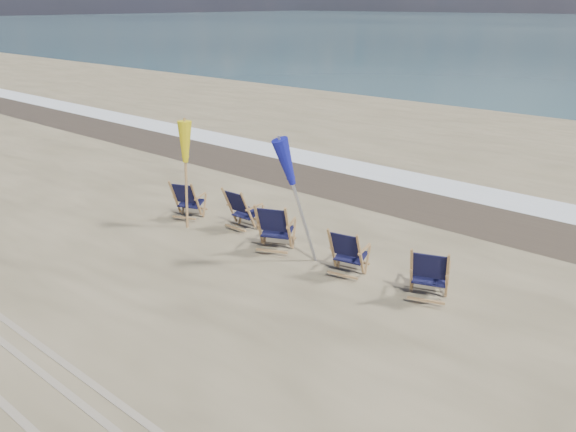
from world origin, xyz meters
name	(u,v)px	position (x,y,z in m)	size (l,w,h in m)	color
surf_foam	(435,185)	(0.00, 8.30, 0.00)	(200.00, 1.40, 0.01)	silver
wet_sand_strip	(407,199)	(0.00, 6.80, 0.00)	(200.00, 2.60, 0.00)	#42362A
tire_tracks	(30,394)	(0.00, -2.80, 0.01)	(80.00, 1.30, 0.01)	gray
beach_chair_0	(196,201)	(-2.84, 2.46, 0.47)	(0.60, 0.68, 0.94)	black
beach_chair_1	(248,212)	(-1.48, 2.68, 0.48)	(0.62, 0.69, 0.96)	black
beach_chair_2	(288,230)	(-0.15, 2.39, 0.52)	(0.67, 0.76, 1.05)	black
beach_chair_3	(360,256)	(1.47, 2.37, 0.47)	(0.61, 0.68, 0.95)	black
beach_chair_4	(447,278)	(2.99, 2.53, 0.50)	(0.64, 0.72, 0.99)	black
umbrella_yellow	(184,148)	(-2.73, 2.13, 1.74)	(0.30, 0.30, 2.27)	olive
umbrella_blue	(300,164)	(0.21, 2.27, 1.90)	(0.30, 0.30, 2.44)	#A5A5AD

